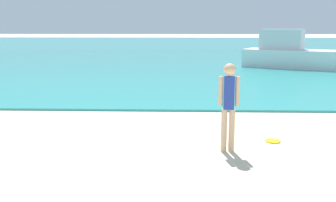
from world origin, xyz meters
TOP-DOWN VIEW (x-y plane):
  - water at (0.00, 40.48)m, footprint 160.00×60.00m
  - person_standing at (1.58, 7.32)m, footprint 0.37×0.21m
  - frisbee at (2.54, 7.93)m, footprint 0.30×0.30m
  - boat_near at (6.76, 20.67)m, footprint 6.03×4.29m

SIDE VIEW (x-z plane):
  - frisbee at x=2.54m, z-range 0.00..0.03m
  - water at x=0.00m, z-range 0.00..0.06m
  - boat_near at x=6.76m, z-range -0.24..1.73m
  - person_standing at x=1.58m, z-range 0.11..1.69m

